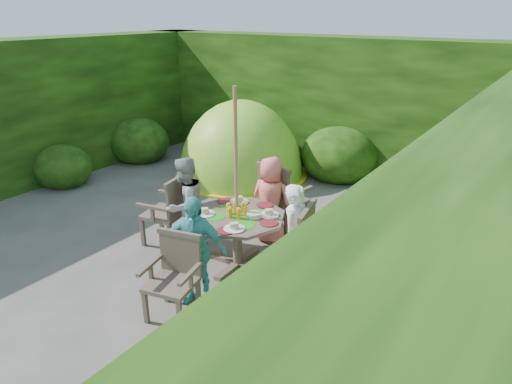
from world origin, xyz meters
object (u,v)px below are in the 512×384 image
Objects in this scene: garden_chair_front at (175,275)px; garden_chair_left at (169,209)px; garden_chair_right at (320,252)px; garden_chair_back at (281,197)px; dome_tent at (241,175)px; patio_table at (237,223)px; child_left at (185,205)px; child_right at (297,237)px; child_front at (194,249)px; child_back at (271,200)px; parasol_pole at (236,182)px.

garden_chair_left is at bearing 122.89° from garden_chair_front.
garden_chair_back reaches higher than garden_chair_right.
dome_tent reaches higher than garden_chair_left.
patio_table is 1.12m from garden_chair_front.
child_left is (-0.80, -0.03, 0.05)m from patio_table.
garden_chair_front is 1.37m from child_left.
child_right is (1.90, 0.07, 0.12)m from garden_chair_left.
child_right reaches higher than garden_chair_right.
child_front reaches higher than garden_chair_front.
garden_chair_front is at bearing 35.12° from garden_chair_left.
dome_tent is (-3.03, 2.67, -0.52)m from garden_chair_right.
child_right is at bearing 129.58° from child_back.
child_right reaches higher than child_back.
child_left is (-0.74, -1.13, 0.10)m from garden_chair_back.
dome_tent is at bearing 125.79° from patio_table.
garden_chair_right is 1.37m from child_back.
child_left is at bearing 116.05° from child_front.
parasol_pole is at bearing 95.69° from child_right.
garden_chair_right is 1.90m from child_left.
child_left reaches higher than garden_chair_left.
patio_table is 0.98× the size of child_left.
dome_tent reaches higher than garden_chair_back.
garden_chair_left reaches higher than patio_table.
child_front is (0.10, -1.89, 0.07)m from garden_chair_back.
parasol_pole reaches higher than patio_table.
garden_chair_right is 4.07m from dome_tent.
parasol_pole reaches higher than child_front.
garden_chair_left is 0.73× the size of child_left.
parasol_pole is 0.93m from child_left.
garden_chair_right reaches higher than garden_chair_front.
child_front is 0.42× the size of dome_tent.
garden_chair_back is 0.83× the size of child_back.
parasol_pole reaches higher than child_left.
garden_chair_right is 2.19m from garden_chair_left.
parasol_pole is 1.25m from garden_chair_left.
patio_table is 1.47× the size of garden_chair_front.
child_back reaches higher than garden_chair_back.
patio_table is at bearing 70.76° from child_front.
garden_chair_right is 0.99× the size of garden_chair_back.
parasol_pole is 0.94m from child_right.
child_right reaches higher than garden_chair_back.
garden_chair_right is 1.17× the size of garden_chair_front.
child_front is at bearing 140.69° from child_right.
child_front reaches higher than garden_chair_left.
child_left reaches higher than child_right.
child_back is at bearing 135.93° from child_left.
garden_chair_back is 0.80× the size of child_right.
patio_table is at bearing -58.33° from dome_tent.
garden_chair_left is 0.32× the size of dome_tent.
child_left is 1.13m from child_back.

